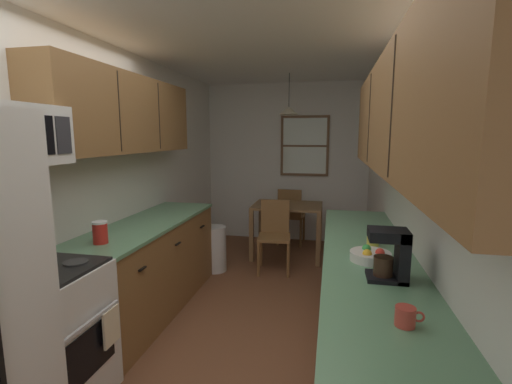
{
  "coord_description": "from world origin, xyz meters",
  "views": [
    {
      "loc": [
        0.72,
        -2.25,
        1.72
      ],
      "look_at": [
        -0.01,
        1.24,
        1.16
      ],
      "focal_mm": 25.25,
      "sensor_mm": 36.0,
      "label": 1
    }
  ],
  "objects": [
    {
      "name": "ceiling_slab",
      "position": [
        0.0,
        1.0,
        2.59
      ],
      "size": [
        4.4,
        9.0,
        0.08
      ],
      "primitive_type": "cube",
      "color": "white"
    },
    {
      "name": "coffee_maker",
      "position": [
        1.08,
        -0.16,
        1.05
      ],
      "size": [
        0.22,
        0.18,
        0.29
      ],
      "color": "black",
      "rests_on": "counter_right"
    },
    {
      "name": "ground_plane",
      "position": [
        0.0,
        1.0,
        0.0
      ],
      "size": [
        12.0,
        12.0,
        0.0
      ],
      "primitive_type": "plane",
      "color": "brown"
    },
    {
      "name": "trash_bin",
      "position": [
        -0.7,
        1.98,
        0.29
      ],
      "size": [
        0.28,
        0.28,
        0.58
      ],
      "primitive_type": "cylinder",
      "color": "silver",
      "rests_on": "ground"
    },
    {
      "name": "upper_cabinets_left",
      "position": [
        -1.14,
        0.79,
        1.91
      ],
      "size": [
        0.33,
        2.1,
        0.7
      ],
      "color": "brown"
    },
    {
      "name": "dish_towel",
      "position": [
        -0.64,
        -0.33,
        0.5
      ],
      "size": [
        0.02,
        0.16,
        0.24
      ],
      "primitive_type": "cube",
      "color": "beige"
    },
    {
      "name": "upper_cabinets_right",
      "position": [
        1.14,
        0.02,
        1.84
      ],
      "size": [
        0.33,
        3.1,
        0.68
      ],
      "color": "brown"
    },
    {
      "name": "pendant_light",
      "position": [
        0.13,
        2.74,
        2.06
      ],
      "size": [
        0.26,
        0.26,
        0.54
      ],
      "color": "black"
    },
    {
      "name": "storage_canister",
      "position": [
        -1.0,
        0.13,
        0.99
      ],
      "size": [
        0.11,
        0.11,
        0.17
      ],
      "color": "red",
      "rests_on": "counter_left"
    },
    {
      "name": "mug_spare",
      "position": [
        1.05,
        -0.69,
        0.94
      ],
      "size": [
        0.12,
        0.09,
        0.09
      ],
      "color": "#BF3F33",
      "rests_on": "counter_right"
    },
    {
      "name": "wall_back",
      "position": [
        0.0,
        3.65,
        1.27
      ],
      "size": [
        4.4,
        0.1,
        2.55
      ],
      "primitive_type": "cube",
      "color": "silver",
      "rests_on": "ground"
    },
    {
      "name": "wall_right",
      "position": [
        1.35,
        1.0,
        1.27
      ],
      "size": [
        0.1,
        9.0,
        2.55
      ],
      "primitive_type": "cube",
      "color": "silver",
      "rests_on": "ground"
    },
    {
      "name": "stove_range",
      "position": [
        -0.99,
        -0.48,
        0.47
      ],
      "size": [
        0.66,
        0.63,
        1.1
      ],
      "color": "white",
      "rests_on": "ground"
    },
    {
      "name": "fruit_bowl",
      "position": [
        0.99,
        0.14,
        0.94
      ],
      "size": [
        0.27,
        0.27,
        0.09
      ],
      "color": "silver",
      "rests_on": "counter_right"
    },
    {
      "name": "microwave_over_range",
      "position": [
        -1.11,
        -0.48,
        1.72
      ],
      "size": [
        0.39,
        0.6,
        0.36
      ],
      "color": "white"
    },
    {
      "name": "table_serving_bowl",
      "position": [
        0.07,
        2.64,
        0.79
      ],
      "size": [
        0.18,
        0.18,
        0.06
      ],
      "primitive_type": "cylinder",
      "color": "silver",
      "rests_on": "dining_table"
    },
    {
      "name": "counter_left",
      "position": [
        -1.0,
        0.84,
        0.45
      ],
      "size": [
        0.64,
        2.02,
        0.9
      ],
      "color": "brown",
      "rests_on": "ground"
    },
    {
      "name": "mug_by_coffeemaker",
      "position": [
        1.04,
        0.48,
        0.95
      ],
      "size": [
        0.12,
        0.09,
        0.11
      ],
      "color": "#E5CC4C",
      "rests_on": "counter_right"
    },
    {
      "name": "dining_table",
      "position": [
        0.13,
        2.74,
        0.63
      ],
      "size": [
        0.96,
        0.72,
        0.76
      ],
      "color": "brown",
      "rests_on": "ground"
    },
    {
      "name": "back_window",
      "position": [
        0.29,
        3.58,
        1.56
      ],
      "size": [
        0.77,
        0.05,
        0.96
      ],
      "color": "brown"
    },
    {
      "name": "dining_chair_near",
      "position": [
        0.04,
        2.17,
        0.5
      ],
      "size": [
        0.44,
        0.44,
        0.9
      ],
      "color": "brown",
      "rests_on": "ground"
    },
    {
      "name": "counter_right",
      "position": [
        1.0,
        0.07,
        0.45
      ],
      "size": [
        0.64,
        3.42,
        0.9
      ],
      "color": "brown",
      "rests_on": "ground"
    },
    {
      "name": "dining_chair_far",
      "position": [
        0.11,
        3.31,
        0.5
      ],
      "size": [
        0.42,
        0.42,
        0.9
      ],
      "color": "brown",
      "rests_on": "ground"
    },
    {
      "name": "wall_left",
      "position": [
        -1.35,
        1.0,
        1.27
      ],
      "size": [
        0.1,
        9.0,
        2.55
      ],
      "primitive_type": "cube",
      "color": "silver",
      "rests_on": "ground"
    }
  ]
}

